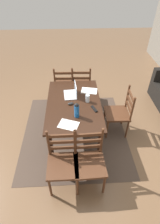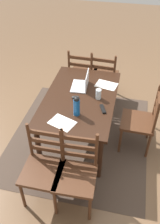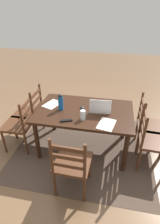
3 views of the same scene
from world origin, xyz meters
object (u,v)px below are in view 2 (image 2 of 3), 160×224
object	(u,v)px
chair_left_far	(104,77)
water_bottle	(77,106)
dining_table	(80,102)
chair_right_near	(43,168)
chair_far_head	(141,121)
drinking_glass	(98,94)
computer_mouse	(75,97)
chair_left_near	(82,74)
laptop	(83,84)
tv_remote	(103,109)
chair_right_far	(76,174)

from	to	relation	value
chair_left_far	water_bottle	size ratio (longest dim) A/B	3.67
dining_table	chair_right_near	bearing A→B (deg)	-10.37
chair_right_near	chair_left_far	xyz separation A→B (m)	(-2.06, 0.37, 0.00)
dining_table	chair_far_head	world-z (taller)	chair_far_head
dining_table	water_bottle	distance (m)	0.43
dining_table	drinking_glass	bearing A→B (deg)	95.05
drinking_glass	computer_mouse	xyz separation A→B (m)	(0.06, -0.30, -0.05)
computer_mouse	dining_table	bearing A→B (deg)	111.78
chair_left_far	chair_left_near	size ratio (longest dim) A/B	1.00
laptop	drinking_glass	size ratio (longest dim) A/B	2.40
chair_left_near	water_bottle	distance (m)	1.47
chair_left_far	water_bottle	bearing A→B (deg)	-6.08
drinking_glass	computer_mouse	world-z (taller)	drinking_glass
chair_right_near	chair_left_near	distance (m)	2.06
chair_right_near	tv_remote	xyz separation A→B (m)	(-0.83, 0.52, 0.28)
chair_right_far	laptop	size ratio (longest dim) A/B	2.83
chair_left_far	laptop	size ratio (longest dim) A/B	2.83
chair_far_head	laptop	size ratio (longest dim) A/B	2.83
chair_right_far	drinking_glass	distance (m)	1.11
chair_left_far	dining_table	bearing A→B (deg)	-10.24
laptop	water_bottle	distance (m)	0.61
chair_far_head	water_bottle	world-z (taller)	water_bottle
water_bottle	tv_remote	distance (m)	0.36
dining_table	computer_mouse	distance (m)	0.13
chair_right_far	drinking_glass	size ratio (longest dim) A/B	6.78
chair_left_far	laptop	world-z (taller)	laptop
dining_table	drinking_glass	xyz separation A→B (m)	(-0.02, 0.24, 0.16)
chair_right_near	water_bottle	size ratio (longest dim) A/B	3.67
laptop	tv_remote	size ratio (longest dim) A/B	1.98
dining_table	chair_far_head	distance (m)	0.86
dining_table	laptop	bearing A→B (deg)	-176.32
laptop	water_bottle	xyz separation A→B (m)	(0.60, 0.05, 0.08)
chair_right_near	chair_left_near	size ratio (longest dim) A/B	1.00
chair_right_near	tv_remote	distance (m)	1.02
laptop	chair_far_head	bearing A→B (deg)	74.38
drinking_glass	dining_table	bearing A→B (deg)	-84.95
chair_left_far	computer_mouse	distance (m)	1.14
chair_left_far	chair_right_far	world-z (taller)	same
chair_right_near	drinking_glass	world-z (taller)	chair_right_near
chair_left_near	water_bottle	world-z (taller)	water_bottle
chair_right_near	chair_left_far	distance (m)	2.09
dining_table	computer_mouse	xyz separation A→B (m)	(0.04, -0.06, 0.11)
chair_right_near	tv_remote	bearing A→B (deg)	147.79
computer_mouse	tv_remote	distance (m)	0.42
chair_far_head	tv_remote	xyz separation A→B (m)	(0.20, -0.51, 0.28)
water_bottle	computer_mouse	world-z (taller)	water_bottle
laptop	computer_mouse	world-z (taller)	laptop
chair_left_near	computer_mouse	distance (m)	1.12
chair_left_near	drinking_glass	distance (m)	1.15
chair_far_head	laptop	world-z (taller)	laptop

